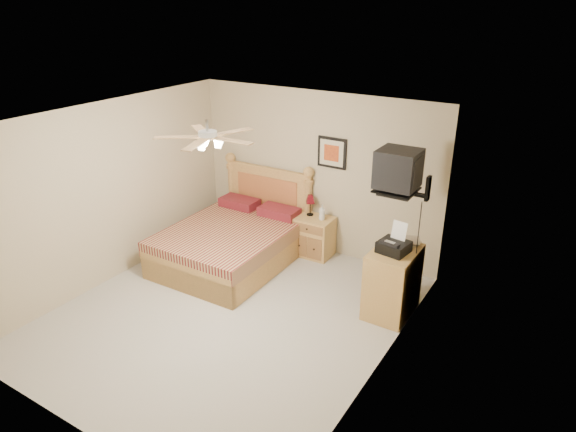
# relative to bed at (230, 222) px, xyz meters

# --- Properties ---
(floor) EXTENTS (4.50, 4.50, 0.00)m
(floor) POSITION_rel_bed_xyz_m (0.82, -1.12, -0.68)
(floor) COLOR #A7A197
(floor) RESTS_ON ground
(ceiling) EXTENTS (4.00, 4.50, 0.04)m
(ceiling) POSITION_rel_bed_xyz_m (0.82, -1.12, 1.82)
(ceiling) COLOR white
(ceiling) RESTS_ON ground
(wall_back) EXTENTS (4.00, 0.04, 2.50)m
(wall_back) POSITION_rel_bed_xyz_m (0.82, 1.13, 0.57)
(wall_back) COLOR tan
(wall_back) RESTS_ON ground
(wall_front) EXTENTS (4.00, 0.04, 2.50)m
(wall_front) POSITION_rel_bed_xyz_m (0.82, -3.37, 0.57)
(wall_front) COLOR tan
(wall_front) RESTS_ON ground
(wall_left) EXTENTS (0.04, 4.50, 2.50)m
(wall_left) POSITION_rel_bed_xyz_m (-1.18, -1.12, 0.57)
(wall_left) COLOR tan
(wall_left) RESTS_ON ground
(wall_right) EXTENTS (0.04, 4.50, 2.50)m
(wall_right) POSITION_rel_bed_xyz_m (2.82, -1.12, 0.57)
(wall_right) COLOR tan
(wall_right) RESTS_ON ground
(bed) EXTENTS (1.63, 2.12, 1.36)m
(bed) POSITION_rel_bed_xyz_m (0.00, 0.00, 0.00)
(bed) COLOR #A17445
(bed) RESTS_ON ground
(nightstand) EXTENTS (0.59, 0.45, 0.62)m
(nightstand) POSITION_rel_bed_xyz_m (0.93, 0.88, -0.37)
(nightstand) COLOR #BE8D45
(nightstand) RESTS_ON ground
(table_lamp) EXTENTS (0.20, 0.20, 0.33)m
(table_lamp) POSITION_rel_bed_xyz_m (0.82, 0.96, 0.10)
(table_lamp) COLOR #52070F
(table_lamp) RESTS_ON nightstand
(lotion_bottle) EXTENTS (0.09, 0.10, 0.24)m
(lotion_bottle) POSITION_rel_bed_xyz_m (1.07, 0.89, 0.06)
(lotion_bottle) COLOR silver
(lotion_bottle) RESTS_ON nightstand
(framed_picture) EXTENTS (0.46, 0.04, 0.46)m
(framed_picture) POSITION_rel_bed_xyz_m (1.09, 1.11, 0.94)
(framed_picture) COLOR black
(framed_picture) RESTS_ON wall_back
(dresser) EXTENTS (0.53, 0.75, 0.88)m
(dresser) POSITION_rel_bed_xyz_m (2.55, 0.01, -0.24)
(dresser) COLOR #BB8442
(dresser) RESTS_ON ground
(fax_machine) EXTENTS (0.39, 0.41, 0.36)m
(fax_machine) POSITION_rel_bed_xyz_m (2.54, -0.04, 0.38)
(fax_machine) COLOR black
(fax_machine) RESTS_ON dresser
(magazine_lower) EXTENTS (0.26, 0.31, 0.03)m
(magazine_lower) POSITION_rel_bed_xyz_m (2.54, 0.29, 0.21)
(magazine_lower) COLOR #BCAE92
(magazine_lower) RESTS_ON dresser
(magazine_upper) EXTENTS (0.27, 0.31, 0.02)m
(magazine_upper) POSITION_rel_bed_xyz_m (2.56, 0.28, 0.24)
(magazine_upper) COLOR gray
(magazine_upper) RESTS_ON magazine_lower
(wall_tv) EXTENTS (0.56, 0.46, 0.58)m
(wall_tv) POSITION_rel_bed_xyz_m (2.57, 0.22, 1.13)
(wall_tv) COLOR black
(wall_tv) RESTS_ON wall_right
(ceiling_fan) EXTENTS (1.14, 1.14, 0.28)m
(ceiling_fan) POSITION_rel_bed_xyz_m (0.82, -1.32, 1.68)
(ceiling_fan) COLOR silver
(ceiling_fan) RESTS_ON ceiling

